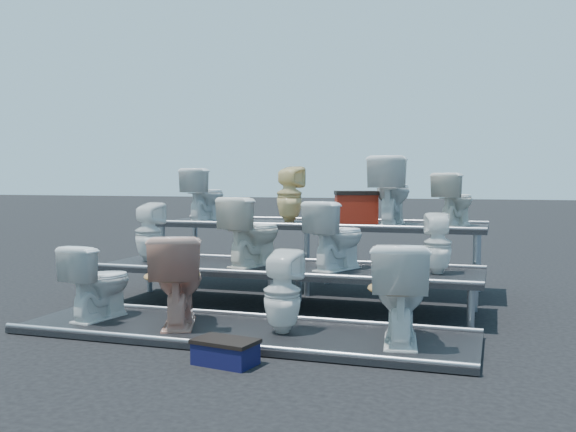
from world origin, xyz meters
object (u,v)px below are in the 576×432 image
(toilet_11, at_px, (455,200))
(toilet_8, at_px, (205,195))
(toilet_2, at_px, (282,292))
(toilet_9, at_px, (289,194))
(red_crate, at_px, (356,209))
(toilet_3, at_px, (400,292))
(toilet_7, at_px, (438,244))
(toilet_6, at_px, (337,235))
(toilet_4, at_px, (149,232))
(toilet_0, at_px, (99,281))
(toilet_5, at_px, (252,231))
(toilet_1, at_px, (178,280))
(step_stool, at_px, (225,354))
(toilet_10, at_px, (391,191))

(toilet_11, bearing_deg, toilet_8, 20.36)
(toilet_2, xyz_separation_m, toilet_9, (-0.78, 2.60, 0.80))
(toilet_2, bearing_deg, red_crate, -89.12)
(toilet_3, xyz_separation_m, toilet_7, (0.19, 1.30, 0.29))
(toilet_6, height_order, toilet_11, toilet_11)
(toilet_4, xyz_separation_m, toilet_9, (1.32, 1.30, 0.42))
(toilet_4, bearing_deg, toilet_0, 104.21)
(toilet_6, relative_size, toilet_9, 1.00)
(toilet_5, relative_size, toilet_11, 1.21)
(toilet_1, height_order, toilet_3, toilet_1)
(toilet_0, xyz_separation_m, red_crate, (2.00, 2.63, 0.62))
(toilet_7, relative_size, step_stool, 1.34)
(toilet_10, bearing_deg, toilet_5, 44.37)
(toilet_0, xyz_separation_m, toilet_10, (2.44, 2.60, 0.86))
(toilet_7, bearing_deg, red_crate, -61.73)
(toilet_0, bearing_deg, toilet_4, -72.59)
(toilet_4, relative_size, toilet_9, 0.94)
(toilet_6, relative_size, toilet_7, 1.18)
(toilet_0, relative_size, toilet_5, 0.95)
(toilet_0, distance_m, toilet_4, 1.37)
(toilet_3, relative_size, toilet_11, 1.32)
(toilet_2, relative_size, toilet_4, 1.07)
(toilet_2, height_order, toilet_4, toilet_4)
(toilet_8, bearing_deg, toilet_11, -173.06)
(toilet_10, relative_size, toilet_11, 1.32)
(step_stool, bearing_deg, toilet_4, 141.58)
(red_crate, bearing_deg, toilet_3, -88.94)
(toilet_0, xyz_separation_m, toilet_11, (3.21, 2.60, 0.75))
(toilet_6, distance_m, toilet_7, 1.06)
(toilet_6, distance_m, toilet_8, 2.55)
(toilet_10, relative_size, step_stool, 1.82)
(toilet_1, bearing_deg, toilet_2, 157.61)
(toilet_10, distance_m, red_crate, 0.50)
(toilet_2, relative_size, red_crate, 1.45)
(toilet_11, height_order, red_crate, toilet_11)
(toilet_1, relative_size, toilet_11, 1.34)
(toilet_10, bearing_deg, toilet_2, 78.30)
(red_crate, xyz_separation_m, step_stool, (-0.27, -3.49, -0.96))
(toilet_11, relative_size, step_stool, 1.38)
(toilet_2, relative_size, toilet_7, 1.18)
(toilet_6, relative_size, toilet_8, 1.04)
(toilet_2, bearing_deg, toilet_7, -130.38)
(toilet_1, relative_size, toilet_7, 1.37)
(toilet_3, bearing_deg, toilet_4, -30.82)
(toilet_1, bearing_deg, toilet_8, -92.26)
(toilet_4, xyz_separation_m, toilet_10, (2.64, 1.30, 0.48))
(toilet_2, height_order, red_crate, red_crate)
(toilet_1, xyz_separation_m, toilet_7, (2.26, 1.30, 0.28))
(toilet_8, xyz_separation_m, toilet_10, (2.53, 0.00, 0.07))
(toilet_1, height_order, toilet_7, toilet_7)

